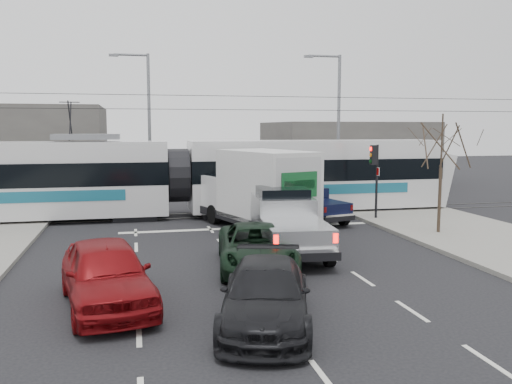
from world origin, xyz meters
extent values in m
plane|color=black|center=(0.00, 0.00, 0.00)|extent=(120.00, 120.00, 0.00)
cube|color=gray|center=(9.00, 0.00, 0.07)|extent=(6.00, 60.00, 0.15)
cube|color=#33302D|center=(0.00, 10.00, 0.01)|extent=(60.00, 1.60, 0.03)
cube|color=#67635D|center=(12.00, 24.00, 2.50)|extent=(12.00, 10.00, 5.00)
cylinder|color=#47382B|center=(7.60, 2.50, 1.52)|extent=(0.14, 0.14, 2.75)
cylinder|color=#47382B|center=(7.60, 2.50, 4.03)|extent=(0.07, 0.07, 2.25)
cylinder|color=black|center=(6.60, 6.50, 1.95)|extent=(0.12, 0.12, 3.60)
cube|color=black|center=(6.40, 6.50, 3.25)|extent=(0.28, 0.28, 0.95)
cylinder|color=#FF0C07|center=(6.25, 6.50, 3.55)|extent=(0.06, 0.20, 0.20)
cylinder|color=orange|center=(6.25, 6.50, 3.25)|extent=(0.06, 0.20, 0.20)
cylinder|color=#05330C|center=(6.25, 6.50, 2.95)|extent=(0.06, 0.20, 0.20)
cube|color=white|center=(6.58, 6.35, 2.45)|extent=(0.02, 0.30, 0.40)
cylinder|color=slate|center=(7.50, 14.00, 4.50)|extent=(0.20, 0.20, 9.00)
cylinder|color=slate|center=(6.50, 14.00, 8.90)|extent=(2.00, 0.14, 0.14)
cube|color=slate|center=(5.50, 14.00, 8.85)|extent=(0.55, 0.25, 0.14)
cylinder|color=slate|center=(-4.00, 16.00, 4.50)|extent=(0.20, 0.20, 9.00)
cylinder|color=slate|center=(-5.00, 16.00, 8.90)|extent=(2.00, 0.14, 0.14)
cube|color=slate|center=(-6.00, 16.00, 8.85)|extent=(0.55, 0.25, 0.14)
cylinder|color=black|center=(0.00, 10.00, 5.50)|extent=(60.00, 0.03, 0.03)
cylinder|color=black|center=(0.00, 10.00, 6.20)|extent=(60.00, 0.03, 0.03)
cube|color=silver|center=(-10.18, 9.93, 1.09)|extent=(13.58, 2.88, 1.65)
cube|color=black|center=(-10.18, 9.93, 2.36)|extent=(13.65, 2.91, 1.12)
cube|color=silver|center=(-10.18, 9.93, 3.37)|extent=(13.58, 2.76, 1.05)
cube|color=#18617A|center=(-10.18, 8.49, 1.39)|extent=(9.50, 0.04, 0.52)
cube|color=silver|center=(4.58, 9.90, 1.09)|extent=(13.58, 2.88, 1.65)
cube|color=black|center=(4.58, 9.90, 2.36)|extent=(13.65, 2.91, 1.12)
cube|color=silver|center=(4.58, 9.90, 3.37)|extent=(13.58, 2.76, 1.05)
cube|color=#18617A|center=(4.58, 8.46, 1.39)|extent=(9.50, 0.04, 0.52)
cylinder|color=black|center=(-2.80, 9.91, 2.13)|extent=(1.06, 2.73, 2.73)
cube|color=slate|center=(-7.22, 9.92, 4.13)|extent=(3.17, 1.71, 0.26)
cube|color=black|center=(-5.01, 9.92, 0.19)|extent=(2.11, 2.42, 0.38)
cube|color=black|center=(-0.58, 9.91, 0.19)|extent=(2.11, 2.42, 0.38)
cube|color=black|center=(8.27, 9.89, 0.19)|extent=(2.11, 2.42, 0.38)
cube|color=black|center=(0.42, 0.74, 0.59)|extent=(2.71, 6.42, 0.27)
cube|color=silver|center=(0.53, 1.86, 1.35)|extent=(2.34, 2.81, 1.24)
cube|color=black|center=(0.54, 1.96, 1.99)|extent=(1.99, 2.03, 0.59)
cube|color=silver|center=(0.66, 3.35, 1.10)|extent=(2.14, 1.31, 0.59)
cube|color=silver|center=(0.30, -0.63, 1.02)|extent=(2.36, 2.99, 0.70)
cube|color=silver|center=(0.15, -2.25, 0.73)|extent=(1.99, 0.37, 0.19)
cube|color=#FF0C07|center=(-0.78, -2.04, 1.13)|extent=(0.16, 0.10, 0.30)
cube|color=#FF0C07|center=(1.11, -2.21, 1.13)|extent=(0.16, 0.10, 0.30)
cylinder|color=black|center=(-0.38, 2.82, 0.43)|extent=(0.38, 0.89, 0.86)
cylinder|color=black|center=(1.59, 2.64, 0.43)|extent=(0.38, 0.89, 0.86)
cylinder|color=black|center=(-0.74, -1.17, 0.43)|extent=(0.38, 0.89, 0.86)
cylinder|color=black|center=(1.23, -1.35, 0.43)|extent=(0.38, 0.89, 0.86)
cube|color=black|center=(0.40, 5.51, 0.56)|extent=(4.56, 7.58, 0.36)
cube|color=white|center=(-0.45, 8.10, 1.43)|extent=(2.76, 2.36, 1.64)
cube|color=black|center=(-0.49, 8.24, 2.05)|extent=(2.27, 1.72, 0.61)
cube|color=silver|center=(0.62, 4.83, 2.08)|extent=(3.85, 5.40, 3.02)
cube|color=silver|center=(1.37, 2.53, 2.08)|extent=(2.07, 0.72, 2.66)
cube|color=#135426|center=(1.39, 2.48, 2.32)|extent=(1.64, 0.55, 1.03)
cube|color=black|center=(1.44, 2.30, 0.46)|extent=(2.18, 0.93, 0.18)
cylinder|color=black|center=(-1.34, 7.36, 0.46)|extent=(0.58, 0.97, 0.92)
cylinder|color=black|center=(0.71, 8.03, 0.46)|extent=(0.58, 0.97, 0.92)
cylinder|color=black|center=(-0.01, 3.26, 0.51)|extent=(0.61, 1.07, 1.02)
cylinder|color=black|center=(2.05, 3.94, 0.51)|extent=(0.61, 1.07, 1.02)
cube|color=black|center=(3.46, 6.80, 0.49)|extent=(2.68, 4.72, 0.22)
cube|color=black|center=(3.27, 7.58, 1.11)|extent=(2.02, 2.21, 1.02)
cube|color=black|center=(3.25, 7.67, 1.65)|extent=(1.68, 1.64, 0.49)
cube|color=black|center=(3.01, 8.62, 0.91)|extent=(1.71, 1.16, 0.49)
cube|color=black|center=(3.70, 5.85, 0.85)|extent=(2.05, 2.34, 0.58)
cube|color=silver|center=(3.98, 4.73, 0.61)|extent=(1.51, 0.52, 0.16)
cube|color=#590505|center=(3.26, 4.64, 0.93)|extent=(0.14, 0.10, 0.25)
cube|color=#590505|center=(4.66, 4.99, 0.93)|extent=(0.14, 0.10, 0.25)
cylinder|color=black|center=(2.38, 8.00, 0.36)|extent=(0.42, 0.75, 0.71)
cylinder|color=black|center=(3.85, 8.37, 0.36)|extent=(0.42, 0.75, 0.71)
cylinder|color=black|center=(3.08, 5.24, 0.36)|extent=(0.42, 0.75, 0.71)
cylinder|color=black|center=(4.54, 5.61, 0.36)|extent=(0.42, 0.75, 0.71)
imported|color=black|center=(-1.21, -1.18, 0.72)|extent=(3.09, 5.45, 1.44)
imported|color=maroon|center=(-5.77, -3.92, 0.86)|extent=(2.92, 5.35, 1.72)
imported|color=black|center=(-2.10, -6.08, 0.72)|extent=(3.27, 5.32, 1.44)
camera|label=1|loc=(-5.02, -17.93, 4.58)|focal=38.00mm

